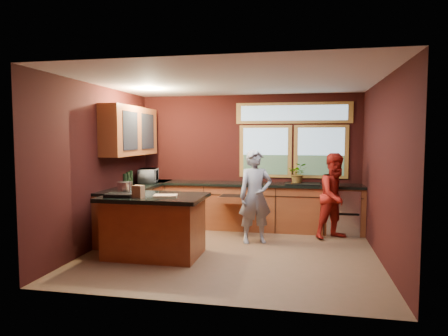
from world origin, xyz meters
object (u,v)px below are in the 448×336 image
(person_grey, at_px, (255,197))
(person_red, at_px, (336,196))
(cutting_board, at_px, (165,195))
(stock_pot, at_px, (125,187))
(island, at_px, (155,225))

(person_grey, bearing_deg, person_red, -0.48)
(person_grey, bearing_deg, cutting_board, -160.03)
(person_red, xyz_separation_m, cutting_board, (-2.64, -1.69, 0.18))
(stock_pot, bearing_deg, person_red, 23.75)
(cutting_board, bearing_deg, island, 165.96)
(person_red, bearing_deg, stock_pot, 169.81)
(person_red, relative_size, cutting_board, 4.44)
(person_grey, xyz_separation_m, person_red, (1.40, 0.56, -0.03))
(person_grey, distance_m, stock_pot, 2.20)
(island, distance_m, cutting_board, 0.52)
(island, bearing_deg, stock_pot, 164.74)
(person_red, distance_m, cutting_board, 3.14)
(island, relative_size, stock_pot, 6.46)
(cutting_board, distance_m, stock_pot, 0.78)
(stock_pot, bearing_deg, person_grey, 25.02)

